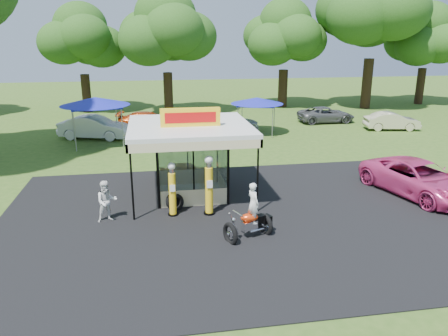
{
  "coord_description": "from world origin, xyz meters",
  "views": [
    {
      "loc": [
        -3.66,
        -14.2,
        7.19
      ],
      "look_at": [
        -0.6,
        4.0,
        1.55
      ],
      "focal_mm": 35.0,
      "sensor_mm": 36.0,
      "label": 1
    }
  ],
  "objects": [
    {
      "name": "ground",
      "position": [
        0.0,
        0.0,
        0.0
      ],
      "size": [
        120.0,
        120.0,
        0.0
      ],
      "primitive_type": "plane",
      "color": "#34551A",
      "rests_on": "ground"
    },
    {
      "name": "asphalt_apron",
      "position": [
        0.0,
        2.0,
        0.02
      ],
      "size": [
        20.0,
        14.0,
        0.04
      ],
      "primitive_type": "cube",
      "color": "black",
      "rests_on": "ground"
    },
    {
      "name": "gas_station_kiosk",
      "position": [
        -2.0,
        4.99,
        1.78
      ],
      "size": [
        5.4,
        5.4,
        4.18
      ],
      "color": "white",
      "rests_on": "ground"
    },
    {
      "name": "gas_pump_left",
      "position": [
        -2.96,
        2.67,
        1.1
      ],
      "size": [
        0.43,
        0.43,
        2.3
      ],
      "color": "black",
      "rests_on": "ground"
    },
    {
      "name": "gas_pump_right",
      "position": [
        -1.47,
        2.54,
        1.22
      ],
      "size": [
        0.48,
        0.48,
        2.55
      ],
      "color": "black",
      "rests_on": "ground"
    },
    {
      "name": "motorcycle",
      "position": [
        -0.23,
        0.18,
        0.85
      ],
      "size": [
        1.94,
        1.44,
        2.2
      ],
      "rotation": [
        0.0,
        0.0,
        0.38
      ],
      "color": "black",
      "rests_on": "ground"
    },
    {
      "name": "spare_tires",
      "position": [
        -2.86,
        3.29,
        0.37
      ],
      "size": [
        0.93,
        0.85,
        0.76
      ],
      "rotation": [
        0.0,
        0.0,
        0.56
      ],
      "color": "black",
      "rests_on": "ground"
    },
    {
      "name": "kiosk_car",
      "position": [
        -2.0,
        7.2,
        0.48
      ],
      "size": [
        2.82,
        1.13,
        0.96
      ],
      "primitive_type": "imported",
      "rotation": [
        0.0,
        0.0,
        1.57
      ],
      "color": "yellow",
      "rests_on": "ground"
    },
    {
      "name": "pink_sedan",
      "position": [
        8.48,
        3.25,
        0.8
      ],
      "size": [
        4.03,
        6.26,
        1.6
      ],
      "primitive_type": "imported",
      "rotation": [
        0.0,
        0.0,
        0.26
      ],
      "color": "#D83A7E",
      "rests_on": "ground"
    },
    {
      "name": "spectator_west",
      "position": [
        -5.58,
        2.54,
        0.85
      ],
      "size": [
        0.98,
        0.85,
        1.71
      ],
      "primitive_type": "imported",
      "rotation": [
        0.0,
        0.0,
        0.27
      ],
      "color": "white",
      "rests_on": "ground"
    },
    {
      "name": "bg_car_a",
      "position": [
        -7.75,
        17.78,
        0.83
      ],
      "size": [
        5.32,
        3.14,
        1.66
      ],
      "primitive_type": "imported",
      "rotation": [
        0.0,
        0.0,
        1.28
      ],
      "color": "silver",
      "rests_on": "ground"
    },
    {
      "name": "bg_car_b",
      "position": [
        -3.84,
        20.05,
        0.71
      ],
      "size": [
        5.19,
        2.83,
        1.43
      ],
      "primitive_type": "imported",
      "rotation": [
        0.0,
        0.0,
        1.39
      ],
      "color": "#B8400E",
      "rests_on": "ground"
    },
    {
      "name": "bg_car_c",
      "position": [
        2.03,
        17.93,
        0.82
      ],
      "size": [
        5.18,
        3.31,
        1.64
      ],
      "primitive_type": "imported",
      "rotation": [
        0.0,
        0.0,
        1.88
      ],
      "color": "silver",
      "rests_on": "ground"
    },
    {
      "name": "bg_car_d",
      "position": [
        11.09,
        20.83,
        0.66
      ],
      "size": [
        4.83,
        2.31,
        1.33
      ],
      "primitive_type": "imported",
      "rotation": [
        0.0,
        0.0,
        1.59
      ],
      "color": "#535456",
      "rests_on": "ground"
    },
    {
      "name": "bg_car_e",
      "position": [
        15.01,
        17.07,
        0.69
      ],
      "size": [
        4.38,
        2.13,
        1.38
      ],
      "primitive_type": "imported",
      "rotation": [
        0.0,
        0.0,
        1.4
      ],
      "color": "beige",
      "rests_on": "ground"
    },
    {
      "name": "tent_west",
      "position": [
        -7.35,
        16.02,
        2.92
      ],
      "size": [
        4.61,
        4.61,
        3.22
      ],
      "rotation": [
        0.0,
        0.0,
        0.19
      ],
      "color": "gray",
      "rests_on": "ground"
    },
    {
      "name": "tent_east",
      "position": [
        4.15,
        17.45,
        2.48
      ],
      "size": [
        3.92,
        3.92,
        2.74
      ],
      "rotation": [
        0.0,
        0.0,
        -0.33
      ],
      "color": "gray",
      "rests_on": "ground"
    },
    {
      "name": "oak_far_b",
      "position": [
        -9.76,
        29.82,
        6.35
      ],
      "size": [
        8.34,
        8.34,
        9.95
      ],
      "color": "black",
      "rests_on": "ground"
    },
    {
      "name": "oak_far_c",
      "position": [
        -2.0,
        26.93,
        6.99
      ],
      "size": [
        9.35,
        9.35,
        11.02
      ],
      "color": "black",
      "rests_on": "ground"
    },
    {
      "name": "oak_far_d",
      "position": [
        9.89,
        29.7,
        6.71
      ],
      "size": [
        8.85,
        8.85,
        10.53
      ],
      "color": "black",
      "rests_on": "ground"
    },
    {
      "name": "oak_far_e",
      "position": [
        18.01,
        27.44,
        8.77
      ],
      "size": [
        11.55,
        11.55,
        13.75
      ],
      "color": "black",
      "rests_on": "ground"
    },
    {
      "name": "oak_far_f",
      "position": [
        25.14,
        29.23,
        6.64
      ],
      "size": [
        8.59,
        8.59,
        10.35
      ],
      "color": "black",
      "rests_on": "ground"
    }
  ]
}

